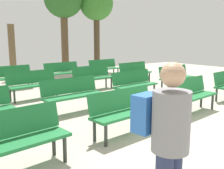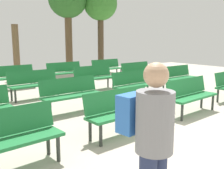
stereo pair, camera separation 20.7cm
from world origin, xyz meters
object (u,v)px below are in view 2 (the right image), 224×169
Objects in this scene: bench_r2_c3 at (137,71)px; visitor_with_backpack at (151,141)px; bench_r0_c2 at (191,94)px; bench_r1_c1 at (71,93)px; bench_r0_c0 at (4,137)px; bench_r3_c1 at (13,76)px; tree_2 at (100,5)px; bench_r2_c2 at (94,76)px; tree_1 at (16,52)px; bench_r1_c3 at (178,76)px; bench_r1_c2 at (135,83)px; bench_r3_c2 at (65,71)px; bench_r0_c1 at (122,109)px; bench_r2_c1 at (34,82)px; tree_3 at (68,0)px; bench_r3_c3 at (107,67)px.

visitor_with_backpack reaches higher than bench_r2_c3.
bench_r1_c1 is at bearing 136.07° from bench_r0_c2.
bench_r1_c1 is at bearing 40.06° from bench_r0_c0.
bench_r3_c1 is 0.33× the size of tree_2.
bench_r0_c0 is at bearing -136.68° from bench_r2_c2.
tree_2 is at bearing 6.93° from tree_1.
bench_r1_c3 is 1.00× the size of bench_r2_c2.
bench_r3_c2 is (-0.40, 4.07, 0.00)m from bench_r1_c2.
bench_r0_c2 is 1.00× the size of bench_r3_c2.
bench_r0_c1 and bench_r3_c2 have the same top height.
bench_r2_c1 is (1.91, 4.29, 0.00)m from bench_r0_c0.
bench_r1_c1 is 0.99× the size of bench_r2_c1.
tree_3 is (1.88, 5.84, 3.52)m from bench_r2_c2.
tree_3 is (3.41, 1.34, 2.76)m from tree_1.
bench_r3_c3 is at bearing -31.67° from tree_1.
bench_r3_c3 is at bearing -117.98° from tree_2.
bench_r2_c2 is 2.01m from bench_r3_c2.
bench_r0_c2 is 0.31× the size of tree_3.
tree_2 is (3.47, 7.20, 3.30)m from bench_r1_c2.
bench_r0_c2 is 1.01× the size of bench_r1_c3.
bench_r3_c1 is at bearing -106.37° from visitor_with_backpack.
tree_3 reaches higher than bench_r1_c3.
bench_r3_c3 is 0.31× the size of tree_3.
bench_r3_c2 is at bearing -62.38° from tree_1.
bench_r1_c2 is 4.68m from bench_r3_c1.
tree_3 is at bearing 73.10° from bench_r1_c2.
bench_r0_c1 is 6.06m from bench_r3_c1.
bench_r2_c1 is 5.05m from bench_r3_c3.
bench_r3_c1 is 6.86m from tree_3.
tree_2 reaches higher than bench_r2_c1.
bench_r1_c1 is at bearing -178.45° from bench_r1_c3.
tree_3 is at bearing 90.89° from bench_r1_c3.
tree_2 is 13.92m from visitor_with_backpack.
bench_r3_c1 is (-4.90, 3.65, 0.00)m from bench_r1_c3.
bench_r3_c2 is at bearing -120.16° from visitor_with_backpack.
bench_r2_c3 is at bearing 59.58° from bench_r0_c2.
bench_r0_c1 is 0.33× the size of tree_2.
visitor_with_backpack is at bearing -74.62° from bench_r0_c0.
bench_r0_c2 is 0.33× the size of tree_2.
visitor_with_backpack is (-1.01, -8.32, 0.43)m from bench_r3_c1.
bench_r2_c1 is at bearing -138.92° from bench_r3_c2.
bench_r0_c1 is at bearing -155.41° from bench_r1_c3.
bench_r1_c2 is (2.18, 2.16, 0.00)m from bench_r0_c1.
bench_r0_c1 is 4.09m from bench_r2_c1.
visitor_with_backpack is (-3.43, -6.50, 0.43)m from bench_r2_c2.
bench_r2_c2 is (2.00, 4.23, 0.00)m from bench_r0_c1.
bench_r0_c2 is (2.27, 0.13, 0.00)m from bench_r0_c1.
bench_r1_c3 is 0.99× the size of bench_r2_c3.
tree_1 is at bearing -158.58° from tree_3.
bench_r1_c3 is at bearing -89.16° from bench_r2_c3.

